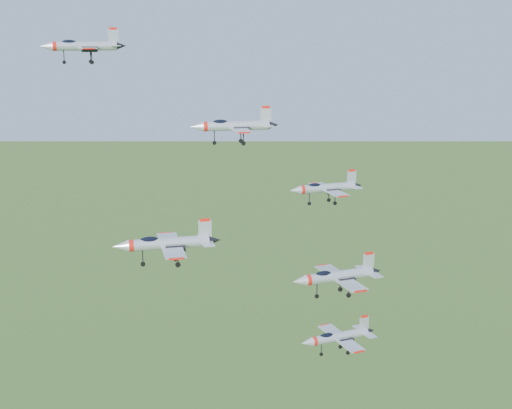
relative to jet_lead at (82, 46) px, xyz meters
name	(u,v)px	position (x,y,z in m)	size (l,w,h in m)	color
jet_lead	(82,46)	(0.00, 0.00, 0.00)	(11.57, 9.53, 3.10)	#B3BAC1
jet_left_high	(234,126)	(18.62, -9.11, -10.50)	(12.25, 10.22, 3.27)	#B3BAC1
jet_right_high	(166,243)	(5.91, -24.41, -21.50)	(12.42, 10.31, 3.32)	#B3BAC1
jet_left_low	(325,188)	(36.47, -0.03, -22.25)	(12.65, 10.40, 3.39)	#B3BAC1
jet_right_low	(337,276)	(30.53, -17.66, -30.47)	(13.55, 11.17, 3.62)	#B3BAC1
jet_trail	(338,337)	(35.92, -7.26, -44.60)	(13.19, 10.94, 3.53)	#B3BAC1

